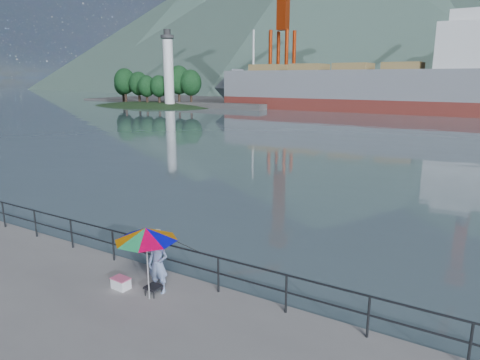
% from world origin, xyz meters
% --- Properties ---
extents(harbor_water, '(500.00, 280.00, 0.00)m').
position_xyz_m(harbor_water, '(0.00, 130.00, 0.00)').
color(harbor_water, '#4C6167').
rests_on(harbor_water, ground).
extents(guardrail, '(22.00, 0.06, 1.03)m').
position_xyz_m(guardrail, '(0.00, 1.70, 0.52)').
color(guardrail, '#2D3033').
rests_on(guardrail, ground).
extents(lighthouse_islet, '(48.00, 26.40, 19.20)m').
position_xyz_m(lighthouse_islet, '(-54.97, 61.99, 0.26)').
color(lighthouse_islet, '#263F1E').
rests_on(lighthouse_islet, ground).
extents(fisherman, '(0.64, 0.47, 1.61)m').
position_xyz_m(fisherman, '(1.61, 0.89, 0.80)').
color(fisherman, '#264F97').
rests_on(fisherman, ground).
extents(beach_umbrella, '(1.98, 1.98, 1.97)m').
position_xyz_m(beach_umbrella, '(1.66, 0.45, 1.80)').
color(beach_umbrella, white).
rests_on(beach_umbrella, ground).
extents(folding_stool, '(0.40, 0.40, 0.26)m').
position_xyz_m(folding_stool, '(1.60, 0.67, 0.14)').
color(folding_stool, black).
rests_on(folding_stool, ground).
extents(cooler_bag, '(0.50, 0.35, 0.28)m').
position_xyz_m(cooler_bag, '(0.59, 0.48, 0.14)').
color(cooler_bag, white).
rests_on(cooler_bag, ground).
extents(fishing_rod, '(0.64, 1.72, 1.29)m').
position_xyz_m(fishing_rod, '(1.29, 2.18, 0.00)').
color(fishing_rod, black).
rests_on(fishing_rod, ground).
extents(bulk_carrier, '(52.41, 9.07, 14.50)m').
position_xyz_m(bulk_carrier, '(-11.32, 71.31, 4.11)').
color(bulk_carrier, maroon).
rests_on(bulk_carrier, ground).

